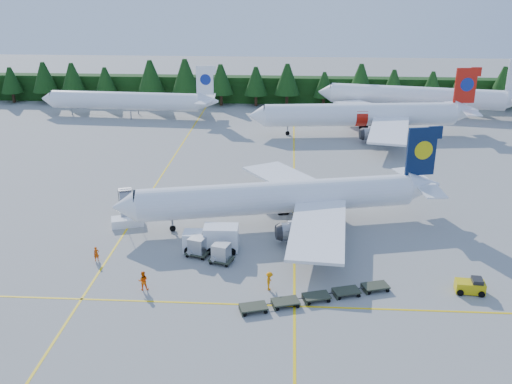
# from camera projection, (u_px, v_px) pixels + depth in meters

# --- Properties ---
(ground) EXTENTS (320.00, 320.00, 0.00)m
(ground) POSITION_uv_depth(u_px,v_px,m) (236.00, 272.00, 58.34)
(ground) COLOR gray
(ground) RESTS_ON ground
(taxi_stripe_a) EXTENTS (0.25, 120.00, 0.01)m
(taxi_stripe_a) POSITION_uv_depth(u_px,v_px,m) (147.00, 197.00, 77.76)
(taxi_stripe_a) COLOR yellow
(taxi_stripe_a) RESTS_ON ground
(taxi_stripe_b) EXTENTS (0.25, 120.00, 0.01)m
(taxi_stripe_b) POSITION_uv_depth(u_px,v_px,m) (294.00, 201.00, 76.62)
(taxi_stripe_b) COLOR yellow
(taxi_stripe_b) RESTS_ON ground
(taxi_stripe_cross) EXTENTS (80.00, 0.25, 0.01)m
(taxi_stripe_cross) POSITION_uv_depth(u_px,v_px,m) (230.00, 304.00, 52.75)
(taxi_stripe_cross) COLOR yellow
(taxi_stripe_cross) RESTS_ON ground
(treeline_hedge) EXTENTS (220.00, 4.00, 6.00)m
(treeline_hedge) POSITION_uv_depth(u_px,v_px,m) (269.00, 90.00, 133.61)
(treeline_hedge) COLOR black
(treeline_hedge) RESTS_ON ground
(airliner_navy) EXTENTS (38.43, 31.27, 11.34)m
(airliner_navy) POSITION_uv_depth(u_px,v_px,m) (271.00, 198.00, 68.25)
(airliner_navy) COLOR white
(airliner_navy) RESTS_ON ground
(airliner_red) EXTENTS (42.29, 34.63, 12.31)m
(airliner_red) POSITION_uv_depth(u_px,v_px,m) (356.00, 115.00, 106.81)
(airliner_red) COLOR white
(airliner_red) RESTS_ON ground
(airliner_far_left) EXTENTS (37.60, 5.78, 10.93)m
(airliner_far_left) POSITION_uv_depth(u_px,v_px,m) (120.00, 100.00, 120.37)
(airliner_far_left) COLOR white
(airliner_far_left) RESTS_ON ground
(airliner_far_right) EXTENTS (42.29, 11.32, 12.40)m
(airliner_far_right) POSITION_uv_depth(u_px,v_px,m) (410.00, 96.00, 122.42)
(airliner_far_right) COLOR white
(airliner_far_right) RESTS_ON ground
(airstairs) EXTENTS (4.22, 5.73, 3.42)m
(airstairs) POSITION_uv_depth(u_px,v_px,m) (127.00, 219.00, 69.21)
(airstairs) COLOR white
(airstairs) RESTS_ON ground
(service_truck) EXTENTS (6.08, 2.39, 2.91)m
(service_truck) POSITION_uv_depth(u_px,v_px,m) (211.00, 239.00, 62.46)
(service_truck) COLOR white
(service_truck) RESTS_ON ground
(baggage_tug) EXTENTS (2.83, 1.69, 1.45)m
(baggage_tug) POSITION_uv_depth(u_px,v_px,m) (471.00, 286.00, 54.43)
(baggage_tug) COLOR gold
(baggage_tug) RESTS_ON ground
(dolly_train) EXTENTS (14.33, 6.60, 0.14)m
(dolly_train) POSITION_uv_depth(u_px,v_px,m) (316.00, 296.00, 53.23)
(dolly_train) COLOR #303526
(dolly_train) RESTS_ON ground
(uld_pair) EXTENTS (5.53, 3.82, 1.83)m
(uld_pair) POSITION_uv_depth(u_px,v_px,m) (209.00, 249.00, 60.56)
(uld_pair) COLOR #303526
(uld_pair) RESTS_ON ground
(crew_a) EXTENTS (0.69, 0.64, 1.59)m
(crew_a) POSITION_uv_depth(u_px,v_px,m) (96.00, 254.00, 60.42)
(crew_a) COLOR #D54404
(crew_a) RESTS_ON ground
(crew_b) EXTENTS (1.08, 0.91, 1.96)m
(crew_b) POSITION_uv_depth(u_px,v_px,m) (143.00, 281.00, 54.83)
(crew_b) COLOR #FF5B05
(crew_b) RESTS_ON ground
(crew_c) EXTENTS (0.62, 0.84, 1.90)m
(crew_c) POSITION_uv_depth(u_px,v_px,m) (269.00, 281.00, 54.82)
(crew_c) COLOR orange
(crew_c) RESTS_ON ground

